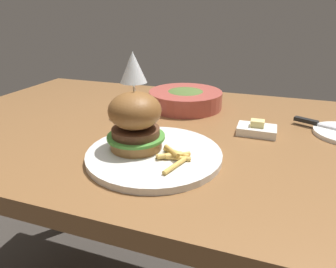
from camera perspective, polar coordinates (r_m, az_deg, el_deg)
dining_table at (r=0.81m, az=5.92°, el=-4.88°), size 1.49×0.79×0.74m
main_plate at (r=0.62m, az=-2.64°, el=-3.90°), size 0.28×0.28×0.01m
burger_sandwich at (r=0.62m, az=-6.25°, el=2.53°), size 0.12×0.12×0.13m
fries_pile at (r=0.59m, az=1.12°, el=-4.31°), size 0.07×0.10×0.02m
wine_glass at (r=0.84m, az=-6.65°, el=12.08°), size 0.07×0.07×0.18m
table_knife at (r=0.86m, az=27.78°, el=1.45°), size 0.18×0.09×0.01m
butter_dish at (r=0.77m, az=16.54°, el=0.84°), size 0.09×0.06×0.04m
soup_bowl at (r=0.94m, az=3.32°, el=6.76°), size 0.23×0.23×0.06m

